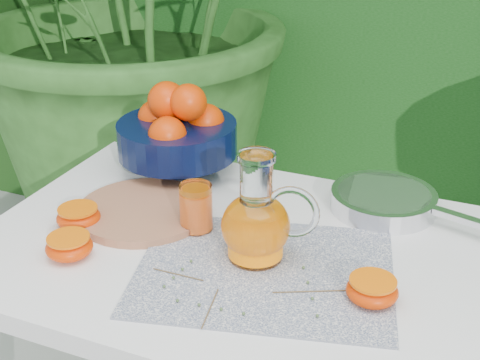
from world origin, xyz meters
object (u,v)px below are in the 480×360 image
at_px(white_table, 236,280).
at_px(cutting_board, 144,211).
at_px(juice_pitcher, 257,223).
at_px(saute_pan, 385,200).
at_px(fruit_bowl, 178,131).

distance_m(white_table, cutting_board, 0.25).
bearing_deg(cutting_board, white_table, -8.84).
height_order(cutting_board, juice_pitcher, juice_pitcher).
bearing_deg(juice_pitcher, cutting_board, 166.77).
distance_m(cutting_board, saute_pan, 0.51).
distance_m(fruit_bowl, juice_pitcher, 0.43).
bearing_deg(white_table, juice_pitcher, -29.18).
relative_size(juice_pitcher, saute_pan, 0.52).
height_order(white_table, fruit_bowl, fruit_bowl).
xyz_separation_m(white_table, cutting_board, (-0.23, 0.04, 0.09)).
bearing_deg(saute_pan, white_table, -132.64).
relative_size(white_table, fruit_bowl, 3.08).
xyz_separation_m(fruit_bowl, juice_pitcher, (0.31, -0.29, -0.02)).
distance_m(white_table, saute_pan, 0.36).
xyz_separation_m(cutting_board, fruit_bowl, (-0.03, 0.22, 0.09)).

